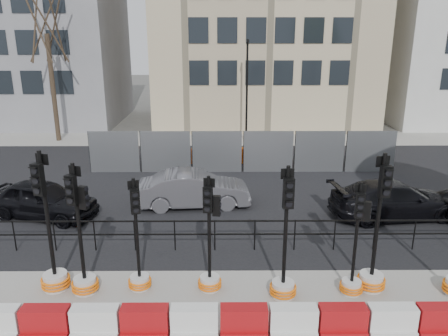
{
  "coord_description": "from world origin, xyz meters",
  "views": [
    {
      "loc": [
        -1.0,
        -10.7,
        6.31
      ],
      "look_at": [
        -0.91,
        3.0,
        2.07
      ],
      "focal_mm": 35.0,
      "sensor_mm": 36.0,
      "label": 1
    }
  ],
  "objects_px": {
    "car_c": "(395,200)",
    "traffic_signal_a": "(53,263)",
    "car_a": "(42,199)",
    "traffic_signal_d": "(210,264)"
  },
  "relations": [
    {
      "from": "car_a",
      "to": "car_c",
      "type": "height_order",
      "value": "car_a"
    },
    {
      "from": "traffic_signal_d",
      "to": "car_a",
      "type": "xyz_separation_m",
      "value": [
        -6.07,
        4.71,
        -0.06
      ]
    },
    {
      "from": "traffic_signal_d",
      "to": "car_a",
      "type": "distance_m",
      "value": 7.68
    },
    {
      "from": "traffic_signal_d",
      "to": "car_c",
      "type": "relative_size",
      "value": 0.64
    },
    {
      "from": "car_a",
      "to": "traffic_signal_a",
      "type": "bearing_deg",
      "value": -139.4
    },
    {
      "from": "traffic_signal_a",
      "to": "car_c",
      "type": "distance_m",
      "value": 11.37
    },
    {
      "from": "car_c",
      "to": "traffic_signal_a",
      "type": "bearing_deg",
      "value": 106.3
    },
    {
      "from": "car_a",
      "to": "car_c",
      "type": "relative_size",
      "value": 0.89
    },
    {
      "from": "traffic_signal_a",
      "to": "car_c",
      "type": "height_order",
      "value": "traffic_signal_a"
    },
    {
      "from": "traffic_signal_a",
      "to": "car_c",
      "type": "xyz_separation_m",
      "value": [
        10.41,
        4.56,
        -0.1
      ]
    }
  ]
}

